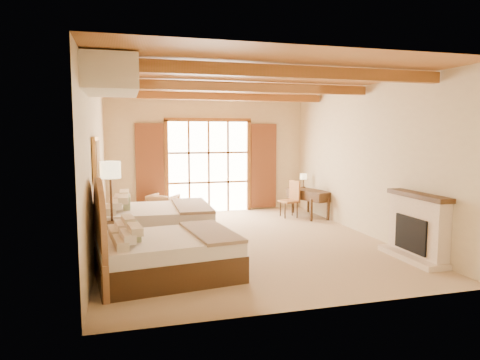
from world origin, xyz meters
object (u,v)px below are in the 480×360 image
object	(u,v)px
bed_far	(146,219)
desk	(310,202)
bed_near	(157,251)
armchair	(163,206)
nightstand	(117,241)

from	to	relation	value
bed_far	desk	distance (m)	4.58
bed_near	bed_far	distance (m)	2.26
bed_near	desk	size ratio (longest dim) A/B	1.59
bed_far	armchair	bearing A→B (deg)	77.99
nightstand	desk	world-z (taller)	desk
armchair	desk	world-z (taller)	desk
bed_far	nightstand	bearing A→B (deg)	-116.09
bed_near	bed_far	world-z (taller)	bed_far
bed_near	desk	world-z (taller)	bed_near
bed_far	desk	bearing A→B (deg)	21.21
bed_near	desk	distance (m)	5.72
bed_far	armchair	distance (m)	2.43
bed_far	desk	xyz separation A→B (m)	(4.31, 1.57, -0.08)
bed_far	nightstand	distance (m)	1.21
armchair	desk	bearing A→B (deg)	-158.09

